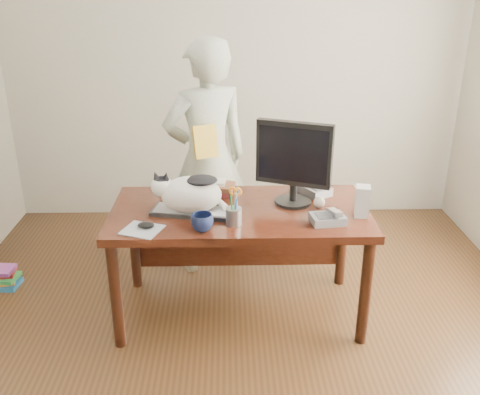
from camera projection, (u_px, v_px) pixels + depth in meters
name	position (u px, v px, depth m)	size (l,w,h in m)	color
room	(243.00, 145.00, 2.54)	(4.50, 4.50, 4.50)	black
desk	(240.00, 225.00, 3.45)	(1.60, 0.80, 0.75)	black
keyboard	(192.00, 211.00, 3.26)	(0.51, 0.27, 0.03)	black
cat	(189.00, 193.00, 3.21)	(0.48, 0.29, 0.27)	white
monitor	(294.00, 159.00, 3.28)	(0.46, 0.30, 0.54)	black
pen_cup	(234.00, 214.00, 3.10)	(0.11, 0.11, 0.23)	gray
mousepad	(142.00, 230.00, 3.05)	(0.26, 0.25, 0.00)	#A5AAB1
mouse	(146.00, 225.00, 3.06)	(0.11, 0.09, 0.04)	black
coffee_mug	(202.00, 222.00, 3.03)	(0.13, 0.13, 0.10)	#0D1535
phone	(328.00, 218.00, 3.13)	(0.21, 0.18, 0.09)	#5B5B5F
speaker	(362.00, 201.00, 3.20)	(0.10, 0.11, 0.19)	#ABABAD
baseball	(319.00, 202.00, 3.33)	(0.07, 0.07, 0.07)	#EEE4CE
book_stack	(216.00, 188.00, 3.55)	(0.26, 0.22, 0.09)	#55161A
calculator	(314.00, 190.00, 3.54)	(0.24, 0.25, 0.06)	#5B5B5F
person	(207.00, 159.00, 3.86)	(0.63, 0.42, 1.73)	beige
held_book	(205.00, 142.00, 3.63)	(0.19, 0.15, 0.23)	gold
book_pile_b	(1.00, 277.00, 3.87)	(0.26, 0.20, 0.15)	#185693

